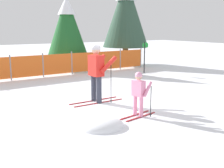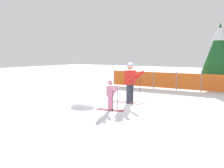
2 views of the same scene
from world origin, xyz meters
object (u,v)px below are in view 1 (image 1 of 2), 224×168
Objects in this scene: safety_fence at (58,64)px; conifer_near at (67,24)px; skier_adult at (97,68)px; conifer_far at (126,12)px; skier_child at (139,91)px; trail_marker at (145,54)px.

conifer_near is (1.19, 1.56, 1.81)m from safety_fence.
safety_fence is at bearing 79.77° from skier_adult.
conifer_far is at bearing 47.77° from skier_adult.
skier_adult is at bearing -106.62° from conifer_near.
trail_marker reaches higher than skier_child.
trail_marker reaches higher than safety_fence.
skier_adult is at bearing 85.23° from skier_child.
skier_adult reaches higher than trail_marker.
skier_child reaches higher than safety_fence.
skier_child is 0.23× the size of conifer_far.
conifer_far is at bearing 71.41° from trail_marker.
skier_adult is 0.35× the size of conifer_far.
conifer_near is at bearing 66.87° from skier_child.
conifer_near reaches higher than trail_marker.
safety_fence is (0.57, 6.73, -0.12)m from skier_child.
conifer_far is 1.30× the size of conifer_near.
conifer_near is at bearing -179.77° from conifer_far.
skier_adult is 1.80m from skier_child.
safety_fence is 2.60× the size of conifer_near.
skier_adult is 5.07m from safety_fence.
skier_child is at bearing -130.12° from trail_marker.
skier_child is at bearing -94.80° from safety_fence.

